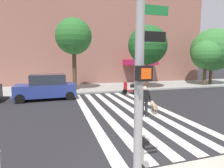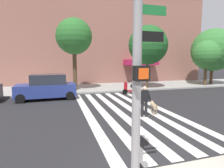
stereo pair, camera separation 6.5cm
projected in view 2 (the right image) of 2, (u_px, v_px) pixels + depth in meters
ground_plane at (106, 112)px, 10.80m from camera, size 160.00×160.00×0.00m
sidewalk_far at (84, 88)px, 19.46m from camera, size 80.00×6.00×0.15m
crosswalk_stripes at (124, 110)px, 11.13m from camera, size 4.95×11.63×0.01m
traffic_light_pole at (139, 32)px, 3.46m from camera, size 0.74×0.46×5.80m
parked_car_behind_first at (47, 87)px, 14.18m from camera, size 4.45×2.16×1.93m
parked_scooter at (131, 89)px, 16.50m from camera, size 1.63×0.51×1.11m
street_tree_nearest at (74, 37)px, 17.24m from camera, size 3.38×3.38×6.76m
street_tree_middle at (148, 45)px, 18.57m from camera, size 3.95×3.95×6.35m
street_tree_further at (207, 55)px, 20.91m from camera, size 3.21×3.21×5.10m
street_tree_furthest at (213, 50)px, 22.18m from camera, size 5.07×5.07×6.61m
pedestrian_dog_walker at (144, 100)px, 9.73m from camera, size 0.70×0.32×1.64m
dog_on_leash at (154, 106)px, 10.38m from camera, size 0.43×1.09×0.65m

